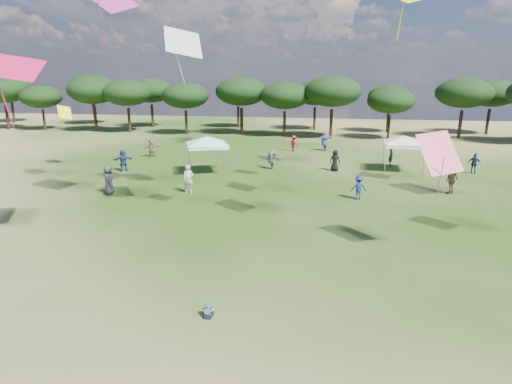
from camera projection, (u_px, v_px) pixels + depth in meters
ground at (190, 356)px, 11.83m from camera, size 140.00×140.00×0.00m
tree_line at (326, 93)px, 55.00m from camera, size 108.78×17.63×7.77m
tent_left at (207, 138)px, 33.27m from camera, size 5.79×5.79×3.25m
tent_right at (404, 137)px, 34.15m from camera, size 6.10×6.10×3.19m
toddler at (208, 311)px, 13.64m from camera, size 0.35×0.40×0.53m
festival_crowd at (270, 157)px, 36.03m from camera, size 29.34×21.09×1.92m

